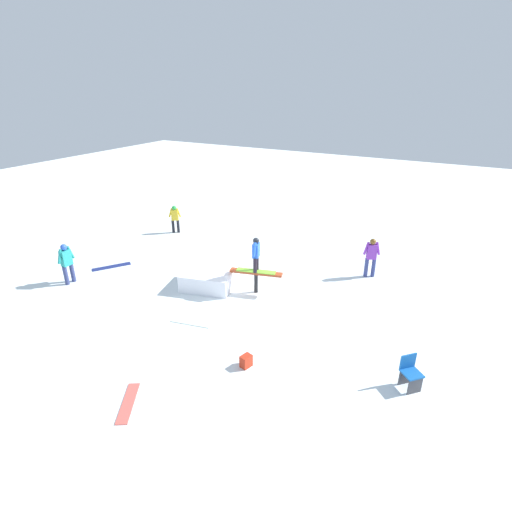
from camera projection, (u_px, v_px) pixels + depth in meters
ground_plane at (256, 292)px, 14.48m from camera, size 60.00×60.00×0.00m
rail_feature at (256, 275)px, 14.21m from camera, size 1.90×0.75×0.83m
snow_kicker_ramp at (209, 279)px, 14.75m from camera, size 2.12×1.91×0.65m
main_rider_on_rail at (256, 255)px, 13.90m from camera, size 1.43×0.72×1.28m
bystander_purple at (371, 256)px, 15.30m from camera, size 0.62×0.38×1.58m
bystander_yellow at (175, 218)px, 19.89m from camera, size 0.59×0.37×1.40m
bystander_teal at (67, 262)px, 14.80m from camera, size 0.24×0.71×1.58m
loose_snowboard_white at (191, 322)px, 12.64m from camera, size 1.35×0.54×0.02m
loose_snowboard_navy at (112, 267)px, 16.44m from camera, size 1.09×1.41×0.02m
loose_snowboard_coral at (128, 403)px, 9.48m from camera, size 0.93×1.28×0.02m
folding_chair at (410, 374)px, 9.83m from camera, size 0.62×0.62×0.88m
backpack_on_snow at (246, 361)px, 10.65m from camera, size 0.29×0.35×0.34m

